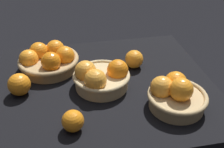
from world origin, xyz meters
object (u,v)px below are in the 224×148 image
basket_center (101,77)px  basket_far_left (175,94)px  loose_orange_side_gap (73,121)px  loose_orange_back_gap (19,85)px  loose_orange_front_gap (134,59)px  basket_near_right (49,60)px

basket_center → basket_far_left: bearing=146.5°
basket_far_left → basket_center: (23.09, -15.28, -0.16)cm
loose_orange_side_gap → loose_orange_back_gap: bearing=-51.2°
loose_orange_back_gap → loose_orange_side_gap: bearing=128.8°
loose_orange_front_gap → basket_center: bearing=35.8°
basket_center → loose_orange_back_gap: (29.51, -1.47, -0.33)cm
basket_far_left → loose_orange_front_gap: (7.21, -26.72, -0.76)cm
loose_orange_side_gap → basket_center: bearing=-120.6°
basket_far_left → loose_orange_back_gap: size_ratio=2.49×
loose_orange_front_gap → loose_orange_side_gap: size_ratio=1.10×
loose_orange_back_gap → loose_orange_side_gap: size_ratio=1.17×
basket_center → loose_orange_front_gap: (-15.88, -11.44, -0.60)cm
basket_far_left → basket_near_right: bearing=-37.8°
basket_far_left → loose_orange_front_gap: 27.69cm
basket_far_left → loose_orange_front_gap: size_ratio=2.66×
basket_near_right → loose_orange_back_gap: 19.05cm
loose_orange_back_gap → loose_orange_side_gap: loose_orange_back_gap is taller
basket_near_right → loose_orange_side_gap: (-7.10, 37.73, -0.65)cm
loose_orange_front_gap → loose_orange_side_gap: (27.87, 31.74, -0.34)cm
loose_orange_front_gap → basket_far_left: bearing=105.1°
loose_orange_front_gap → basket_near_right: bearing=-9.7°
basket_near_right → loose_orange_front_gap: (-34.98, 5.99, -0.32)cm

